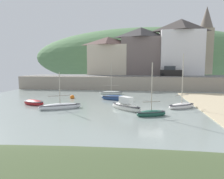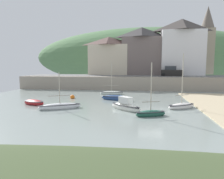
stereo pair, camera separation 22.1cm
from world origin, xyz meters
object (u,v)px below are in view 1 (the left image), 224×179
object	(u,v)px
rowboat_small_beached	(126,106)
dinghy_open_wooden	(151,113)
waterfront_building_centre	(141,51)
church_with_spire	(206,40)
sailboat_blue_trim	(182,106)
sailboat_far_left	(116,98)
sailboat_nearest_shore	(111,93)
mooring_buoy	(72,97)
motorboat_with_cabin	(60,106)
waterfront_building_right	(180,47)
fishing_boat_green	(34,103)
waterfront_building_left	(108,55)
parked_car_near_slipway	(170,72)

from	to	relation	value
rowboat_small_beached	dinghy_open_wooden	world-z (taller)	dinghy_open_wooden
waterfront_building_centre	church_with_spire	bearing A→B (deg)	15.32
sailboat_blue_trim	sailboat_far_left	distance (m)	8.62
sailboat_nearest_shore	dinghy_open_wooden	size ratio (longest dim) A/B	1.01
church_with_spire	mooring_buoy	size ratio (longest dim) A/B	24.44
motorboat_with_cabin	church_with_spire	bearing A→B (deg)	24.33
waterfront_building_right	waterfront_building_centre	bearing A→B (deg)	180.00
sailboat_blue_trim	mooring_buoy	size ratio (longest dim) A/B	9.66
fishing_boat_green	dinghy_open_wooden	xyz separation A→B (m)	(13.36, -3.90, 0.03)
sailboat_blue_trim	motorboat_with_cabin	bearing A→B (deg)	155.23
waterfront_building_centre	fishing_boat_green	size ratio (longest dim) A/B	3.07
church_with_spire	mooring_buoy	xyz separation A→B (m)	(-24.06, -23.10, -10.01)
sailboat_blue_trim	sailboat_far_left	world-z (taller)	sailboat_blue_trim
waterfront_building_left	sailboat_blue_trim	world-z (taller)	waterfront_building_left
church_with_spire	fishing_boat_green	xyz separation A→B (m)	(-27.19, -27.90, -9.97)
waterfront_building_left	mooring_buoy	size ratio (longest dim) A/B	14.16
motorboat_with_cabin	dinghy_open_wooden	world-z (taller)	dinghy_open_wooden
sailboat_nearest_shore	mooring_buoy	bearing A→B (deg)	-138.57
dinghy_open_wooden	parked_car_near_slipway	xyz separation A→B (m)	(5.05, 23.30, 2.94)
dinghy_open_wooden	mooring_buoy	world-z (taller)	dinghy_open_wooden
sailboat_nearest_shore	fishing_boat_green	bearing A→B (deg)	-133.30
parked_car_near_slipway	church_with_spire	bearing A→B (deg)	49.37
waterfront_building_left	fishing_boat_green	size ratio (longest dim) A/B	2.65
sailboat_nearest_shore	fishing_boat_green	distance (m)	12.51
sailboat_blue_trim	fishing_boat_green	world-z (taller)	sailboat_blue_trim
rowboat_small_beached	waterfront_building_left	bearing A→B (deg)	144.32
waterfront_building_centre	sailboat_nearest_shore	xyz separation A→B (m)	(-4.64, -14.24, -7.34)
waterfront_building_centre	church_with_spire	world-z (taller)	church_with_spire
waterfront_building_centre	fishing_boat_green	xyz separation A→B (m)	(-12.59, -23.90, -7.34)
waterfront_building_right	dinghy_open_wooden	size ratio (longest dim) A/B	2.34
waterfront_building_left	sailboat_blue_trim	bearing A→B (deg)	-64.57
waterfront_building_right	motorboat_with_cabin	bearing A→B (deg)	-123.28
mooring_buoy	sailboat_nearest_shore	bearing A→B (deg)	45.30
sailboat_blue_trim	sailboat_nearest_shore	xyz separation A→B (m)	(-8.86, 9.70, -0.04)
waterfront_building_right	motorboat_with_cabin	distance (m)	32.01
church_with_spire	parked_car_near_slipway	size ratio (longest dim) A/B	3.57
sailboat_nearest_shore	sailboat_far_left	xyz separation A→B (m)	(1.37, -5.43, 0.03)
fishing_boat_green	parked_car_near_slipway	distance (m)	26.91
dinghy_open_wooden	sailboat_far_left	bearing A→B (deg)	95.39
sailboat_nearest_shore	waterfront_building_left	bearing A→B (deg)	96.17
sailboat_nearest_shore	rowboat_small_beached	xyz separation A→B (m)	(2.96, -11.25, 0.14)
waterfront_building_left	waterfront_building_centre	size ratio (longest dim) A/B	0.86
sailboat_blue_trim	sailboat_nearest_shore	distance (m)	13.14
sailboat_blue_trim	motorboat_with_cabin	distance (m)	12.97
sailboat_far_left	rowboat_small_beached	bearing A→B (deg)	-58.81
sailboat_far_left	waterfront_building_right	bearing A→B (deg)	75.26
rowboat_small_beached	waterfront_building_right	bearing A→B (deg)	110.62
waterfront_building_left	mooring_buoy	distance (m)	20.29
sailboat_far_left	motorboat_with_cabin	distance (m)	8.20
church_with_spire	sailboat_nearest_shore	xyz separation A→B (m)	(-19.25, -18.24, -9.96)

